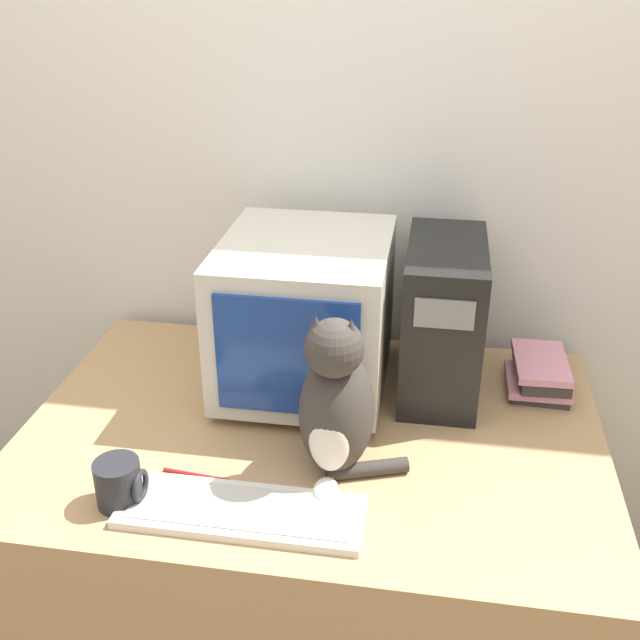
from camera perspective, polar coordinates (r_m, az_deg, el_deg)
The scene contains 9 objects.
wall_back at distance 2.05m, azimuth 1.90°, elevation 12.78°, with size 7.00×0.05×2.50m.
desk at distance 2.01m, azimuth -0.56°, elevation -16.66°, with size 1.36×0.93×0.72m.
crt_monitor at distance 1.85m, azimuth -1.12°, elevation 0.48°, with size 0.40×0.47×0.39m.
computer_tower at distance 1.88m, azimuth 9.30°, elevation 0.18°, with size 0.19×0.39×0.38m.
keyboard at distance 1.55m, azimuth -6.03°, elevation -14.27°, with size 0.49×0.16×0.02m.
cat at distance 1.57m, azimuth 1.26°, elevation -6.56°, with size 0.25×0.25×0.38m.
book_stack at distance 1.98m, azimuth 16.41°, elevation -3.99°, with size 0.16×0.21×0.09m.
pen at distance 1.66m, azimuth -9.44°, elevation -11.58°, with size 0.15×0.02×0.01m.
mug at distance 1.59m, azimuth -15.01°, elevation -11.93°, with size 0.10×0.09×0.10m.
Camera 1 is at (0.25, -0.97, 1.75)m, focal length 42.00 mm.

